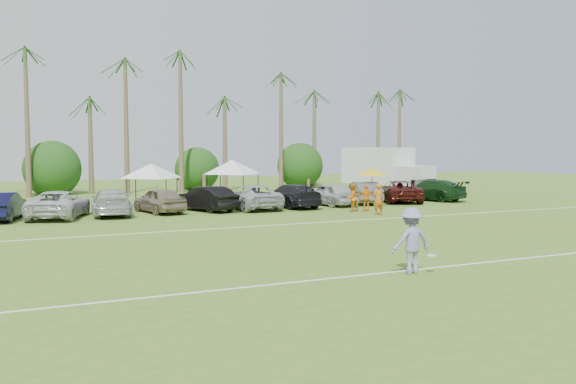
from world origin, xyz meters
name	(u,v)px	position (x,y,z in m)	size (l,w,h in m)	color
ground	(435,285)	(0.00, 0.00, 0.00)	(120.00, 120.00, 0.00)	#496E21
field_lines	(302,245)	(0.00, 8.00, 0.01)	(80.00, 12.10, 0.01)	white
palm_tree_3	(23,61)	(-8.00, 38.00, 10.06)	(2.40, 2.40, 11.90)	brown
palm_tree_4	(79,98)	(-4.00, 38.00, 7.48)	(2.40, 2.40, 8.90)	brown
palm_tree_5	(131,89)	(0.00, 38.00, 8.35)	(2.40, 2.40, 9.90)	brown
palm_tree_6	(180,80)	(4.00, 38.00, 9.21)	(2.40, 2.40, 10.90)	brown
palm_tree_7	(225,72)	(8.00, 38.00, 10.06)	(2.40, 2.40, 11.90)	brown
palm_tree_8	(279,104)	(13.00, 38.00, 7.48)	(2.40, 2.40, 8.90)	brown
palm_tree_9	(328,96)	(18.00, 38.00, 8.35)	(2.40, 2.40, 9.90)	brown
palm_tree_10	(373,89)	(23.00, 38.00, 9.21)	(2.40, 2.40, 10.90)	brown
palm_tree_11	(408,82)	(27.00, 38.00, 10.06)	(2.40, 2.40, 11.90)	brown
bush_tree_1	(53,172)	(-6.00, 39.00, 1.80)	(4.00, 4.00, 4.00)	brown
bush_tree_2	(200,169)	(6.00, 39.00, 1.80)	(4.00, 4.00, 4.00)	brown
bush_tree_3	(303,167)	(16.00, 39.00, 1.80)	(4.00, 4.00, 4.00)	brown
sideline_player_a	(378,199)	(8.59, 15.58, 0.88)	(0.64, 0.42, 1.76)	orange
sideline_player_b	(352,198)	(8.26, 17.78, 0.81)	(0.79, 0.61, 1.62)	orange
sideline_player_c	(366,198)	(9.02, 17.44, 0.79)	(0.93, 0.39, 1.59)	orange
box_truck	(387,170)	(16.96, 26.93, 1.97)	(4.45, 7.58, 3.67)	silver
canopy_tent_left	(151,164)	(-1.55, 25.56, 2.72)	(3.92, 3.92, 3.18)	black
canopy_tent_right	(232,160)	(4.28, 26.78, 2.87)	(4.13, 4.13, 3.35)	black
market_umbrella	(372,172)	(12.10, 21.54, 2.11)	(2.12, 2.12, 2.36)	black
frisbee_player	(411,241)	(0.40, 1.63, 0.99)	(1.32, 0.82, 1.99)	#8682B8
parked_car_1	(2,206)	(-10.18, 21.91, 0.73)	(1.54, 4.43, 1.46)	#101133
parked_car_2	(59,204)	(-7.45, 21.72, 0.73)	(2.42, 5.25, 1.46)	silver
parked_car_3	(111,202)	(-4.71, 21.84, 0.73)	(2.04, 5.03, 1.46)	#BDBDBD
parked_car_4	(160,200)	(-1.97, 22.02, 0.73)	(1.72, 4.28, 1.46)	gray
parked_car_5	(206,199)	(0.77, 21.87, 0.73)	(1.54, 4.43, 1.46)	black
parked_car_6	(250,197)	(3.50, 21.70, 0.73)	(2.42, 5.25, 1.46)	#B6B9C0
parked_car_7	(291,196)	(6.24, 21.68, 0.73)	(2.04, 5.03, 1.46)	black
parked_car_8	(330,194)	(8.98, 21.67, 0.73)	(1.72, 4.28, 1.46)	silver
parked_car_9	(364,193)	(11.72, 21.88, 0.73)	(1.54, 4.43, 1.46)	slate
parked_car_10	(398,191)	(14.45, 21.91, 0.73)	(2.42, 5.25, 1.46)	#471411
parked_car_11	(431,190)	(17.19, 21.87, 0.73)	(2.04, 5.03, 1.46)	#143814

